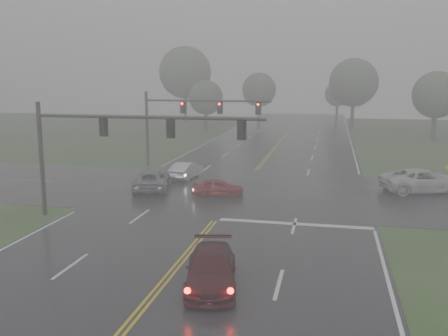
% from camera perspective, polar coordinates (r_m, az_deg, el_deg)
% --- Properties ---
extents(main_road, '(18.00, 160.00, 0.02)m').
position_cam_1_polar(main_road, '(34.11, 1.21, -3.33)').
color(main_road, black).
rests_on(main_road, ground).
extents(cross_street, '(120.00, 14.00, 0.02)m').
position_cam_1_polar(cross_street, '(36.03, 1.82, -2.59)').
color(cross_street, black).
rests_on(cross_street, ground).
extents(stop_bar, '(8.50, 0.50, 0.01)m').
position_cam_1_polar(stop_bar, '(28.18, 8.08, -6.38)').
color(stop_bar, silver).
rests_on(stop_bar, ground).
extents(sedan_maroon, '(2.83, 5.02, 1.37)m').
position_cam_1_polar(sedan_maroon, '(20.09, -1.46, -13.31)').
color(sedan_maroon, '#34090E').
rests_on(sedan_maroon, ground).
extents(sedan_red, '(3.73, 2.10, 1.20)m').
position_cam_1_polar(sedan_red, '(34.32, -0.69, -3.24)').
color(sedan_red, maroon).
rests_on(sedan_red, ground).
extents(sedan_silver, '(1.87, 4.19, 1.34)m').
position_cam_1_polar(sedan_silver, '(40.43, -4.32, -1.19)').
color(sedan_silver, '#B8BBC1').
rests_on(sedan_silver, ground).
extents(car_grey, '(3.57, 5.54, 1.42)m').
position_cam_1_polar(car_grey, '(36.72, -8.22, -2.45)').
color(car_grey, slate).
rests_on(car_grey, ground).
extents(pickup_white, '(6.48, 4.44, 1.65)m').
position_cam_1_polar(pickup_white, '(38.22, 21.74, -2.59)').
color(pickup_white, '#BBBDBF').
rests_on(pickup_white, ground).
extents(signal_gantry_near, '(13.29, 0.29, 6.68)m').
position_cam_1_polar(signal_gantry_near, '(28.82, -13.26, 3.43)').
color(signal_gantry_near, black).
rests_on(signal_gantry_near, ground).
extents(signal_gantry_far, '(11.50, 0.35, 6.82)m').
position_cam_1_polar(signal_gantry_far, '(45.02, -4.63, 6.11)').
color(signal_gantry_far, black).
rests_on(signal_gantry_far, ground).
extents(tree_nw_a, '(5.19, 5.19, 7.62)m').
position_cam_1_polar(tree_nw_a, '(76.29, -2.08, 8.03)').
color(tree_nw_a, '#382E24').
rests_on(tree_nw_a, ground).
extents(tree_ne_a, '(7.49, 7.49, 11.01)m').
position_cam_1_polar(tree_ne_a, '(80.63, 14.60, 9.43)').
color(tree_ne_a, '#382E24').
rests_on(tree_ne_a, ground).
extents(tree_n_mid, '(6.06, 6.06, 8.91)m').
position_cam_1_polar(tree_n_mid, '(90.43, 4.04, 8.91)').
color(tree_n_mid, '#382E24').
rests_on(tree_n_mid, ground).
extents(tree_e_near, '(6.03, 6.03, 8.86)m').
position_cam_1_polar(tree_e_near, '(70.25, 23.09, 7.69)').
color(tree_e_near, '#382E24').
rests_on(tree_e_near, ground).
extents(tree_nw_b, '(9.19, 9.19, 13.49)m').
position_cam_1_polar(tree_nw_b, '(89.81, -4.47, 10.83)').
color(tree_nw_b, '#382E24').
rests_on(tree_nw_b, ground).
extents(tree_n_far, '(4.97, 4.97, 7.30)m').
position_cam_1_polar(tree_n_far, '(101.87, 12.85, 8.24)').
color(tree_n_far, '#382E24').
rests_on(tree_n_far, ground).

